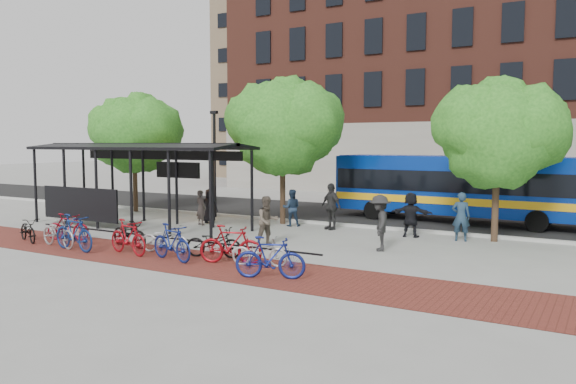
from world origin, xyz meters
The scene contains 32 objects.
ground centered at (0.00, 0.00, 0.00)m, with size 160.00×160.00×0.00m, color #9E9E99.
asphalt_street centered at (0.00, 8.00, 0.01)m, with size 160.00×8.00×0.01m, color black.
curb centered at (0.00, 4.00, 0.06)m, with size 160.00×0.25×0.12m, color #B7B7B2.
brick_strip centered at (-2.00, -5.00, 0.00)m, with size 24.00×3.00×0.01m, color maroon.
bike_rack_rail centered at (-3.30, -4.10, 0.00)m, with size 12.00×0.05×0.95m, color black.
building_tower centered at (-16.00, 40.00, 15.00)m, with size 22.00×22.00×30.00m, color #7A664C.
bus_shelter centered at (-8.13, -0.48, 3.00)m, with size 10.60×3.07×3.60m.
tree_a centered at (-11.91, 3.35, 4.24)m, with size 4.90×4.00×6.18m.
tree_b centered at (-2.90, 3.35, 4.46)m, with size 5.15×4.20×6.47m.
tree_c centered at (6.09, 3.35, 4.05)m, with size 4.66×3.80×5.92m.
lamp_post_left centered at (-7.00, 3.60, 2.75)m, with size 0.35×0.20×5.12m.
bus centered at (3.59, 7.71, 1.73)m, with size 11.22×3.02×3.00m.
bike_0 centered at (-8.64, -5.33, 0.44)m, with size 0.59×1.69×0.89m, color black.
bike_1 centered at (-7.67, -4.38, 0.50)m, with size 0.47×1.66×1.00m, color maroon.
bike_2 centered at (-6.77, -5.47, 0.53)m, with size 0.70×2.02×1.06m, color #969698.
bike_3 centered at (-5.78, -5.64, 0.61)m, with size 0.57×2.03×1.22m, color navy.
bike_4 centered at (-4.69, -4.21, 0.49)m, with size 0.66×1.88×0.99m, color black.
bike_5 centered at (-3.77, -5.17, 0.57)m, with size 0.54×1.90×1.14m, color maroon.
bike_6 centered at (-2.94, -4.36, 0.46)m, with size 0.61×1.76×0.92m, color #A6A6A8.
bike_7 centered at (-1.89, -5.20, 0.57)m, with size 0.53×1.89×1.13m, color navy.
bike_8 centered at (-1.08, -4.16, 0.48)m, with size 0.63×1.81×0.95m, color black.
bike_9 centered at (-0.08, -4.66, 0.58)m, with size 0.55×1.94×1.17m, color maroon.
bike_10 centered at (0.84, -4.48, 0.44)m, with size 0.58×1.67×0.88m, color #ACABAE.
bike_11 centered at (1.92, -5.63, 0.57)m, with size 0.53×1.89×1.14m, color navy.
pedestrian_0 centered at (-6.02, 1.91, 0.77)m, with size 0.75×0.49×1.53m, color black.
pedestrian_1 centered at (-5.91, 1.17, 0.77)m, with size 0.56×0.37×1.53m, color #39302D.
pedestrian_2 centered at (-2.29, 2.85, 0.80)m, with size 0.78×0.60×1.60m, color #1D2E45.
pedestrian_4 centered at (-0.42, 2.89, 0.97)m, with size 1.13×0.47×1.93m, color #2B2B2B.
pedestrian_5 centered at (3.04, 2.71, 0.86)m, with size 1.60×0.51×1.72m, color black.
pedestrian_7 centered at (4.91, 2.78, 0.90)m, with size 0.66×0.43×1.81m, color #21384E.
pedestrian_8 centered at (-0.77, -1.50, 0.87)m, with size 0.84×0.66×1.73m, color brown.
pedestrian_9 centered at (3.00, -0.47, 0.94)m, with size 1.21×0.70×1.87m, color #252525.
Camera 1 is at (9.66, -18.02, 3.59)m, focal length 35.00 mm.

